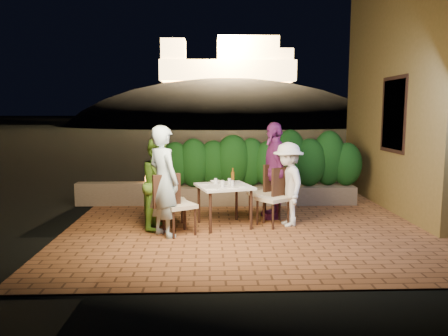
{
  "coord_description": "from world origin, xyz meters",
  "views": [
    {
      "loc": [
        -0.99,
        -7.3,
        2.07
      ],
      "look_at": [
        -0.7,
        0.5,
        1.05
      ],
      "focal_mm": 35.0,
      "sensor_mm": 36.0,
      "label": 1
    }
  ],
  "objects_px": {
    "bowl": "(216,182)",
    "parapet_lamp": "(147,179)",
    "chair_right_back": "(265,192)",
    "chair_left_back": "(173,200)",
    "dining_table": "(224,206)",
    "chair_right_front": "(273,197)",
    "diner_white": "(288,184)",
    "chair_left_front": "(179,204)",
    "beer_bottle": "(233,176)",
    "diner_green": "(159,184)",
    "diner_purple": "(274,170)",
    "diner_blue": "(164,181)"
  },
  "relations": [
    {
      "from": "parapet_lamp",
      "to": "beer_bottle",
      "type": "bearing_deg",
      "value": -45.85
    },
    {
      "from": "dining_table",
      "to": "chair_left_front",
      "type": "distance_m",
      "value": 0.94
    },
    {
      "from": "dining_table",
      "to": "chair_right_back",
      "type": "relative_size",
      "value": 0.85
    },
    {
      "from": "dining_table",
      "to": "diner_white",
      "type": "distance_m",
      "value": 1.22
    },
    {
      "from": "beer_bottle",
      "to": "bowl",
      "type": "relative_size",
      "value": 1.66
    },
    {
      "from": "chair_left_front",
      "to": "diner_green",
      "type": "bearing_deg",
      "value": 101.13
    },
    {
      "from": "dining_table",
      "to": "diner_green",
      "type": "bearing_deg",
      "value": -176.58
    },
    {
      "from": "chair_right_back",
      "to": "diner_purple",
      "type": "height_order",
      "value": "diner_purple"
    },
    {
      "from": "dining_table",
      "to": "chair_right_front",
      "type": "height_order",
      "value": "chair_right_front"
    },
    {
      "from": "parapet_lamp",
      "to": "chair_left_front",
      "type": "bearing_deg",
      "value": -70.41
    },
    {
      "from": "bowl",
      "to": "chair_left_back",
      "type": "bearing_deg",
      "value": -162.46
    },
    {
      "from": "dining_table",
      "to": "beer_bottle",
      "type": "distance_m",
      "value": 0.55
    },
    {
      "from": "chair_right_front",
      "to": "chair_right_back",
      "type": "relative_size",
      "value": 0.99
    },
    {
      "from": "bowl",
      "to": "parapet_lamp",
      "type": "relative_size",
      "value": 1.33
    },
    {
      "from": "diner_green",
      "to": "diner_white",
      "type": "height_order",
      "value": "diner_green"
    },
    {
      "from": "beer_bottle",
      "to": "diner_blue",
      "type": "bearing_deg",
      "value": -152.02
    },
    {
      "from": "diner_blue",
      "to": "diner_green",
      "type": "bearing_deg",
      "value": -26.0
    },
    {
      "from": "beer_bottle",
      "to": "chair_left_front",
      "type": "distance_m",
      "value": 1.15
    },
    {
      "from": "chair_left_back",
      "to": "parapet_lamp",
      "type": "relative_size",
      "value": 6.99
    },
    {
      "from": "beer_bottle",
      "to": "diner_purple",
      "type": "height_order",
      "value": "diner_purple"
    },
    {
      "from": "beer_bottle",
      "to": "diner_green",
      "type": "xyz_separation_m",
      "value": [
        -1.31,
        -0.13,
        -0.1
      ]
    },
    {
      "from": "chair_right_back",
      "to": "diner_white",
      "type": "height_order",
      "value": "diner_white"
    },
    {
      "from": "bowl",
      "to": "chair_right_back",
      "type": "xyz_separation_m",
      "value": [
        0.94,
        0.2,
        -0.24
      ]
    },
    {
      "from": "dining_table",
      "to": "diner_purple",
      "type": "height_order",
      "value": "diner_purple"
    },
    {
      "from": "diner_white",
      "to": "beer_bottle",
      "type": "bearing_deg",
      "value": -99.71
    },
    {
      "from": "chair_left_back",
      "to": "dining_table",
      "type": "bearing_deg",
      "value": -12.14
    },
    {
      "from": "chair_left_back",
      "to": "chair_right_front",
      "type": "bearing_deg",
      "value": -11.2
    },
    {
      "from": "chair_left_back",
      "to": "diner_blue",
      "type": "distance_m",
      "value": 0.73
    },
    {
      "from": "dining_table",
      "to": "chair_right_front",
      "type": "xyz_separation_m",
      "value": [
        0.89,
        0.02,
        0.15
      ]
    },
    {
      "from": "chair_left_back",
      "to": "diner_white",
      "type": "distance_m",
      "value": 2.09
    },
    {
      "from": "beer_bottle",
      "to": "parapet_lamp",
      "type": "xyz_separation_m",
      "value": [
        -1.79,
        1.84,
        -0.33
      ]
    },
    {
      "from": "diner_white",
      "to": "parapet_lamp",
      "type": "distance_m",
      "value": 3.37
    },
    {
      "from": "bowl",
      "to": "diner_purple",
      "type": "relative_size",
      "value": 0.1
    },
    {
      "from": "parapet_lamp",
      "to": "chair_right_back",
      "type": "bearing_deg",
      "value": -30.88
    },
    {
      "from": "beer_bottle",
      "to": "chair_left_back",
      "type": "distance_m",
      "value": 1.15
    },
    {
      "from": "chair_right_front",
      "to": "diner_white",
      "type": "xyz_separation_m",
      "value": [
        0.27,
        0.0,
        0.23
      ]
    },
    {
      "from": "beer_bottle",
      "to": "diner_white",
      "type": "height_order",
      "value": "diner_white"
    },
    {
      "from": "bowl",
      "to": "diner_blue",
      "type": "xyz_separation_m",
      "value": [
        -0.87,
        -0.82,
        0.15
      ]
    },
    {
      "from": "chair_left_front",
      "to": "parapet_lamp",
      "type": "relative_size",
      "value": 7.46
    },
    {
      "from": "bowl",
      "to": "chair_right_back",
      "type": "bearing_deg",
      "value": 12.27
    },
    {
      "from": "chair_left_back",
      "to": "chair_right_back",
      "type": "height_order",
      "value": "chair_right_back"
    },
    {
      "from": "chair_left_back",
      "to": "chair_right_back",
      "type": "distance_m",
      "value": 1.77
    },
    {
      "from": "dining_table",
      "to": "chair_right_back",
      "type": "height_order",
      "value": "chair_right_back"
    },
    {
      "from": "chair_left_front",
      "to": "chair_right_front",
      "type": "height_order",
      "value": "chair_right_front"
    },
    {
      "from": "diner_green",
      "to": "diner_purple",
      "type": "relative_size",
      "value": 0.86
    },
    {
      "from": "bowl",
      "to": "chair_left_front",
      "type": "distance_m",
      "value": 1.01
    },
    {
      "from": "chair_right_back",
      "to": "bowl",
      "type": "bearing_deg",
      "value": -22.51
    },
    {
      "from": "dining_table",
      "to": "chair_right_front",
      "type": "relative_size",
      "value": 0.86
    },
    {
      "from": "bowl",
      "to": "chair_right_front",
      "type": "height_order",
      "value": "chair_right_front"
    },
    {
      "from": "parapet_lamp",
      "to": "dining_table",
      "type": "bearing_deg",
      "value": -49.37
    }
  ]
}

